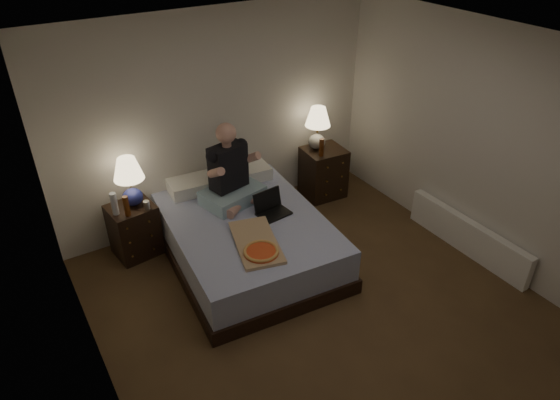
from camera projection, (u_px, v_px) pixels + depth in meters
floor at (329, 316)px, 4.82m from camera, size 4.00×4.50×0.00m
ceiling at (348, 58)px, 3.50m from camera, size 4.00×4.50×0.00m
wall_back at (219, 119)px, 5.78m from camera, size 4.00×0.00×2.50m
wall_left at (93, 295)px, 3.26m from camera, size 0.00×4.50×2.50m
wall_right at (494, 151)px, 5.05m from camera, size 0.00×4.50×2.50m
bed at (247, 239)px, 5.46m from camera, size 1.73×2.19×0.52m
nightstand_left at (134, 230)px, 5.52m from camera, size 0.52×0.48×0.61m
nightstand_right at (323, 172)px, 6.59m from camera, size 0.55×0.50×0.66m
lamp_left at (130, 182)px, 5.24m from camera, size 0.38×0.38×0.56m
lamp_right at (317, 128)px, 6.29m from camera, size 0.40×0.40×0.56m
water_bottle at (114, 204)px, 5.17m from camera, size 0.07×0.07×0.25m
soda_can at (147, 205)px, 5.29m from camera, size 0.07×0.07×0.10m
beer_bottle_left at (127, 206)px, 5.15m from camera, size 0.06×0.06×0.23m
beer_bottle_right at (321, 147)px, 6.20m from camera, size 0.06×0.06×0.23m
person at (231, 165)px, 5.38m from camera, size 0.76×0.65×0.93m
laptop at (274, 205)px, 5.33m from camera, size 0.37×0.31×0.24m
pizza_box at (261, 252)px, 4.77m from camera, size 0.58×0.84×0.08m
radiator at (467, 236)px, 5.60m from camera, size 0.10×1.60×0.40m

